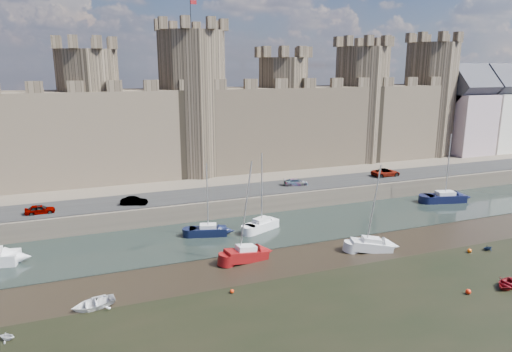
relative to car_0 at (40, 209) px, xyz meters
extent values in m
plane|color=black|center=(20.98, -32.66, -3.08)|extent=(160.00, 160.00, 0.00)
cube|color=black|center=(20.98, -8.66, -3.04)|extent=(160.00, 12.00, 0.08)
cube|color=#4C443A|center=(20.98, 27.34, -1.83)|extent=(160.00, 60.00, 2.50)
cube|color=black|center=(20.98, 1.34, -0.53)|extent=(160.00, 7.00, 0.10)
cube|color=#42382B|center=(20.98, 15.34, 6.42)|extent=(100.00, 9.00, 14.00)
cylinder|color=#42382B|center=(6.98, 15.34, 9.42)|extent=(9.00, 9.00, 20.00)
cylinder|color=#42382B|center=(22.98, 15.34, 10.92)|extent=(11.00, 11.00, 23.00)
cylinder|color=black|center=(22.98, 15.34, 24.92)|extent=(0.10, 0.10, 5.00)
cube|color=maroon|center=(23.48, 15.34, 26.72)|extent=(1.00, 0.03, 0.60)
cylinder|color=#42382B|center=(38.98, 15.34, 8.92)|extent=(9.00, 9.00, 19.00)
cylinder|color=#42382B|center=(54.98, 15.34, 9.92)|extent=(10.00, 10.00, 21.00)
cylinder|color=#42382B|center=(70.98, 15.34, 10.42)|extent=(10.00, 10.00, 22.00)
cube|color=#C4A7AE|center=(78.98, 13.34, 5.42)|extent=(8.50, 9.00, 12.00)
cube|color=#38383F|center=(78.98, 13.34, 13.02)|extent=(8.50, 9.05, 9.05)
cube|color=white|center=(87.98, 13.34, 5.42)|extent=(8.50, 9.00, 12.00)
cube|color=#38383F|center=(87.98, 13.34, 13.02)|extent=(8.50, 9.05, 9.05)
imported|color=gray|center=(0.00, 0.00, 0.00)|extent=(3.46, 1.47, 1.17)
imported|color=gray|center=(11.15, -0.35, -0.02)|extent=(3.59, 2.22, 1.12)
imported|color=gray|center=(35.14, 1.27, -0.05)|extent=(3.92, 2.16, 1.08)
imported|color=gray|center=(51.42, 1.43, 0.08)|extent=(4.78, 2.22, 1.33)
cube|color=black|center=(18.96, -8.09, -2.52)|extent=(4.76, 2.81, 0.98)
cube|color=silver|center=(18.96, -8.09, -1.81)|extent=(2.23, 1.68, 0.44)
cylinder|color=silver|center=(18.96, -8.09, 1.96)|extent=(0.14, 0.14, 7.98)
cube|color=silver|center=(25.73, -8.57, -2.47)|extent=(4.87, 3.44, 1.07)
cube|color=silver|center=(25.73, -8.57, -1.69)|extent=(2.35, 1.94, 0.49)
cylinder|color=silver|center=(25.73, -8.57, 2.44)|extent=(0.14, 0.14, 8.74)
cube|color=black|center=(56.09, -7.04, -2.44)|extent=(6.28, 3.58, 1.13)
cube|color=silver|center=(56.09, -7.04, -1.62)|extent=(2.92, 2.16, 0.51)
cylinder|color=silver|center=(56.09, -7.04, 2.75)|extent=(0.14, 0.14, 9.24)
cube|color=maroon|center=(20.88, -16.50, -2.50)|extent=(4.82, 2.42, 1.17)
cube|color=silver|center=(20.88, -16.50, -1.64)|extent=(2.20, 1.53, 0.53)
cylinder|color=silver|center=(20.88, -16.50, 2.90)|extent=(0.14, 0.14, 9.61)
cube|color=silver|center=(34.86, -18.91, -2.55)|extent=(4.87, 3.01, 1.07)
cube|color=silver|center=(34.86, -18.91, -1.77)|extent=(2.30, 1.77, 0.49)
cylinder|color=silver|center=(34.86, -18.91, 2.37)|extent=(0.14, 0.14, 8.76)
imported|color=silver|center=(-0.79, -23.86, -2.77)|extent=(1.53, 1.46, 0.63)
imported|color=maroon|center=(41.75, -30.74, -2.77)|extent=(3.59, 3.08, 0.63)
imported|color=white|center=(5.42, -21.13, -2.71)|extent=(3.86, 2.97, 0.74)
imported|color=black|center=(47.14, -23.46, -2.77)|extent=(1.32, 1.17, 0.63)
sphere|color=red|center=(17.31, -22.80, -2.89)|extent=(0.38, 0.38, 0.38)
sphere|color=#D24C09|center=(44.73, -23.23, -2.85)|extent=(0.47, 0.47, 0.47)
sphere|color=red|center=(37.31, -30.49, -2.84)|extent=(0.49, 0.49, 0.49)
camera|label=1|loc=(6.08, -58.96, 17.10)|focal=32.00mm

